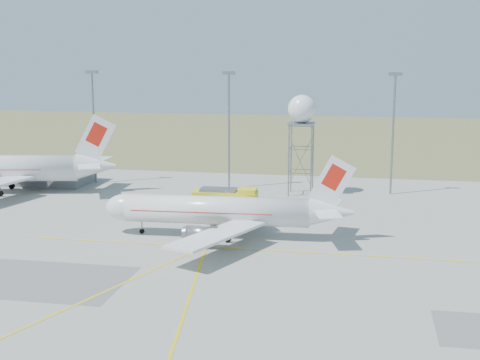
% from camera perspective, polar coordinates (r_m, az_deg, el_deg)
% --- Properties ---
extents(ground, '(400.00, 400.00, 0.00)m').
position_cam_1_polar(ground, '(55.14, -4.55, -14.96)').
color(ground, '#A2A29D').
rests_on(ground, ground).
extents(grass_strip, '(400.00, 120.00, 0.03)m').
position_cam_1_polar(grass_strip, '(189.77, 6.51, 3.70)').
color(grass_strip, brown).
rests_on(grass_strip, ground).
extents(building_grey, '(19.00, 10.00, 3.90)m').
position_cam_1_polar(building_grey, '(127.96, -16.68, 0.62)').
color(building_grey, slate).
rests_on(building_grey, ground).
extents(mast_a, '(2.20, 0.50, 20.50)m').
position_cam_1_polar(mast_a, '(124.15, -12.39, 5.23)').
color(mast_a, slate).
rests_on(mast_a, ground).
extents(mast_b, '(2.20, 0.50, 20.50)m').
position_cam_1_polar(mast_b, '(116.74, -0.96, 5.13)').
color(mast_b, slate).
rests_on(mast_b, ground).
extents(mast_c, '(2.20, 0.50, 20.50)m').
position_cam_1_polar(mast_c, '(114.51, 12.95, 4.74)').
color(mast_c, slate).
rests_on(mast_c, ground).
extents(airliner_main, '(32.86, 31.92, 11.18)m').
position_cam_1_polar(airliner_main, '(87.24, -1.62, -2.68)').
color(airliner_main, white).
rests_on(airliner_main, ground).
extents(radar_tower, '(4.65, 4.65, 16.83)m').
position_cam_1_polar(radar_tower, '(112.09, 5.26, 3.49)').
color(radar_tower, slate).
rests_on(radar_tower, ground).
extents(fire_truck, '(9.66, 4.02, 3.83)m').
position_cam_1_polar(fire_truck, '(100.25, -1.11, -1.79)').
color(fire_truck, gold).
rests_on(fire_truck, ground).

